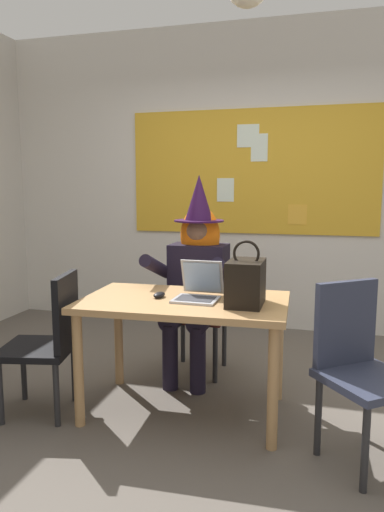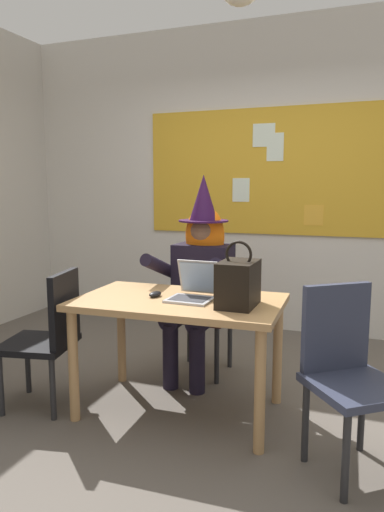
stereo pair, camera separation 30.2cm
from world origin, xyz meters
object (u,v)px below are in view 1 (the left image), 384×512
desk_main (184,314)px  computer_mouse (159,295)px  chair_at_desk (201,304)px  person_costumed (197,269)px  handbag (246,282)px  laptop (198,291)px  chair_spare_by_window (50,337)px  chair_extra_corner (359,361)px

desk_main → computer_mouse: computer_mouse is taller
chair_at_desk → computer_mouse: chair_at_desk is taller
chair_at_desk → person_costumed: bearing=-0.8°
desk_main → person_costumed: 0.64m
desk_main → handbag: size_ratio=3.36×
laptop → chair_spare_by_window: laptop is taller
chair_at_desk → laptop: bearing=12.8°
laptop → chair_extra_corner: (0.92, -0.28, -0.26)m
laptop → person_costumed: bearing=107.2°
handbag → chair_spare_by_window: bearing=-170.9°
person_costumed → chair_extra_corner: size_ratio=1.63×
person_costumed → chair_at_desk: bearing=-179.2°
laptop → computer_mouse: 0.25m
chair_at_desk → computer_mouse: bearing=-6.3°
computer_mouse → chair_extra_corner: bearing=-2.2°
chair_at_desk → computer_mouse: size_ratio=8.77×
computer_mouse → handbag: (0.54, -0.04, 0.12)m
person_costumed → laptop: size_ratio=4.92×
desk_main → chair_extra_corner: chair_extra_corner is taller
desk_main → handbag: (0.38, -0.04, 0.23)m
chair_at_desk → handbag: handbag is taller
desk_main → person_costumed: person_costumed is taller
person_costumed → chair_spare_by_window: (-0.72, -0.84, -0.32)m
chair_extra_corner → handbag: bearing=-147.0°
person_costumed → chair_extra_corner: bearing=52.9°
laptop → chair_extra_corner: size_ratio=0.33×
person_costumed → computer_mouse: (-0.08, -0.62, -0.07)m
chair_at_desk → chair_spare_by_window: 1.20m
chair_at_desk → handbag: bearing=30.7°
desk_main → laptop: laptop is taller
person_costumed → laptop: 0.60m
laptop → chair_spare_by_window: size_ratio=0.34×
chair_at_desk → handbag: size_ratio=2.41×
computer_mouse → chair_spare_by_window: chair_spare_by_window is taller
person_costumed → handbag: person_costumed is taller
person_costumed → computer_mouse: size_ratio=14.36×
handbag → chair_extra_corner: handbag is taller
desk_main → chair_extra_corner: 1.04m
handbag → chair_spare_by_window: (-1.18, -0.19, -0.37)m
laptop → computer_mouse: size_ratio=2.92×
computer_mouse → handbag: size_ratio=0.28×
chair_extra_corner → desk_main: bearing=-142.2°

